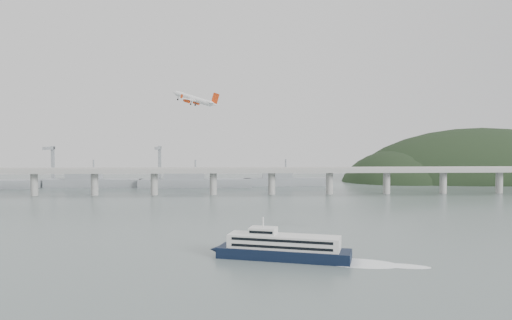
{
  "coord_description": "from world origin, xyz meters",
  "views": [
    {
      "loc": [
        -12.64,
        -225.11,
        48.49
      ],
      "look_at": [
        0.0,
        55.0,
        36.0
      ],
      "focal_mm": 35.0,
      "sensor_mm": 36.0,
      "label": 1
    }
  ],
  "objects": [
    {
      "name": "ground",
      "position": [
        0.0,
        0.0,
        0.0
      ],
      "size": [
        900.0,
        900.0,
        0.0
      ],
      "primitive_type": "plane",
      "color": "#576564",
      "rests_on": "ground"
    },
    {
      "name": "ferry",
      "position": [
        7.39,
        -28.04,
        4.49
      ],
      "size": [
        85.47,
        34.58,
        16.55
      ],
      "rotation": [
        0.0,
        0.0,
        -0.3
      ],
      "color": "black",
      "rests_on": "ground"
    },
    {
      "name": "headland",
      "position": [
        285.18,
        331.75,
        -19.34
      ],
      "size": [
        365.0,
        155.0,
        156.0
      ],
      "color": "black",
      "rests_on": "ground"
    },
    {
      "name": "airliner",
      "position": [
        -36.58,
        83.11,
        72.24
      ],
      "size": [
        31.46,
        30.11,
        12.67
      ],
      "rotation": [
        0.05,
        -0.29,
        2.6
      ],
      "color": "white",
      "rests_on": "ground"
    },
    {
      "name": "distant_fleet",
      "position": [
        -155.36,
        265.08,
        6.22
      ],
      "size": [
        453.0,
        60.9,
        40.0
      ],
      "color": "gray",
      "rests_on": "ground"
    },
    {
      "name": "bridge",
      "position": [
        -1.15,
        200.0,
        17.65
      ],
      "size": [
        800.0,
        22.0,
        23.9
      ],
      "color": "#999996",
      "rests_on": "ground"
    }
  ]
}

